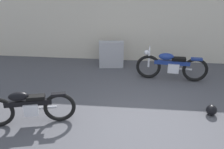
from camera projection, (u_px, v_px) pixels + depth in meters
ground_plane at (144, 125)px, 5.85m from camera, size 40.00×40.00×0.00m
building_wall at (145, 18)px, 8.81m from camera, size 18.00×0.30×2.97m
stone_marker at (111, 55)px, 8.60m from camera, size 0.81×0.28×0.90m
helmet at (211, 110)px, 6.18m from camera, size 0.25×0.25×0.25m
motorcycle_blue at (171, 66)px, 7.76m from camera, size 2.10×0.59×0.94m
motorcycle_black at (28, 107)px, 5.74m from camera, size 2.00×0.73×0.91m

